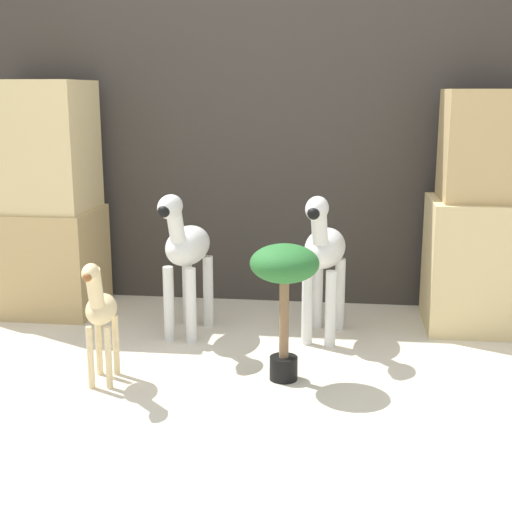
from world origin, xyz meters
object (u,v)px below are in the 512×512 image
object	(u,v)px
zebra_right	(324,253)
zebra_left	(186,251)
potted_palm_front	(284,276)
giraffe_figurine	(100,309)

from	to	relation	value
zebra_right	zebra_left	world-z (taller)	same
zebra_left	potted_palm_front	world-z (taller)	zebra_left
zebra_left	potted_palm_front	size ratio (longest dim) A/B	1.26
potted_palm_front	zebra_right	bearing A→B (deg)	74.79
zebra_right	giraffe_figurine	distance (m)	1.15
giraffe_figurine	potted_palm_front	xyz separation A→B (m)	(0.77, 0.14, 0.13)
giraffe_figurine	zebra_right	bearing A→B (deg)	37.12
giraffe_figurine	zebra_left	bearing A→B (deg)	71.38
zebra_left	giraffe_figurine	world-z (taller)	zebra_left
zebra_right	zebra_left	size ratio (longest dim) A/B	1.00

